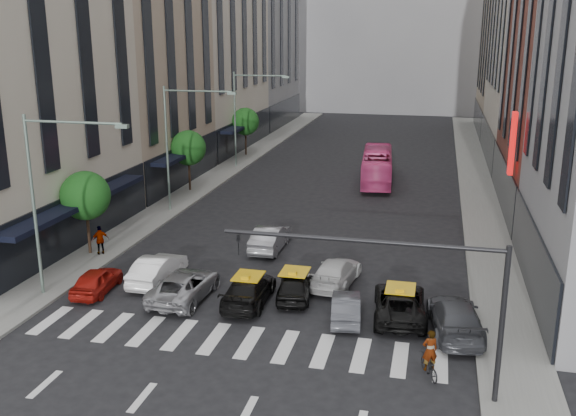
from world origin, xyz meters
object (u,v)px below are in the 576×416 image
Objects in this scene: streetlamp_near at (49,183)px; pedestrian_far at (100,240)px; streetlamp_far at (244,107)px; taxi_center at (295,285)px; car_red at (97,280)px; streetlamp_mid at (179,132)px; car_white_front at (158,269)px; motorcycle at (429,366)px; bus at (377,166)px; taxi_left at (249,290)px.

streetlamp_near reaches higher than pedestrian_far.
pedestrian_far is (-0.99, -26.07, -4.89)m from streetlamp_far.
taxi_center is (11.50, 2.59, -5.21)m from streetlamp_near.
car_red is (1.51, 0.99, -5.26)m from streetlamp_near.
streetlamp_near reaches higher than car_red.
streetlamp_far is at bearing 90.00° from streetlamp_mid.
streetlamp_mid is at bearing -71.80° from car_white_front.
streetlamp_mid is 27.25m from motorcycle.
bus reaches higher than motorcycle.
pedestrian_far is at bearing -49.08° from motorcycle.
taxi_left is 2.35m from taxi_center.
bus reaches higher than car_red.
car_white_front is at bearing -10.25° from taxi_center.
streetlamp_far is 32.39m from taxi_left.
taxi_center is at bearing 82.07° from bus.
streetlamp_near reaches higher than bus.
bus reaches higher than taxi_center.
car_white_front is 15.64m from motorcycle.
car_white_front is at bearing -145.69° from car_red.
car_white_front is at bearing 107.87° from pedestrian_far.
streetlamp_near is at bearing 61.02° from bus.
pedestrian_far is at bearing 53.82° from bus.
taxi_left is at bearing 21.50° from taxi_center.
streetlamp_mid reaches higher than bus.
taxi_left is at bearing -72.82° from streetlamp_far.
taxi_left is at bearing 8.75° from streetlamp_near.
car_white_front is at bearing 66.05° from bus.
car_white_front is (3.97, 2.96, -5.16)m from streetlamp_near.
bus is (9.04, 25.77, 0.71)m from car_white_front.
car_white_front is 27.32m from bus.
streetlamp_near is 5.19× the size of pedestrian_far.
bus reaches higher than pedestrian_far.
pedestrian_far is (-12.49, 3.34, 0.32)m from taxi_center.
taxi_center is at bearing 12.69° from streetlamp_near.
car_white_front is 2.60× the size of pedestrian_far.
taxi_left is at bearing 165.91° from car_white_front.
pedestrian_far is (-14.01, -22.79, -0.44)m from bus.
streetlamp_near is 7.15m from car_white_front.
streetlamp_far is 2.22× the size of taxi_center.
streetlamp_mid is at bearing -90.00° from streetlamp_far.
streetlamp_mid reaches higher than taxi_left.
streetlamp_far is (0.00, 32.00, 0.00)m from streetlamp_near.
streetlamp_near reaches higher than taxi_left.
streetlamp_far reaches higher than motorcycle.
pedestrian_far is at bearing -95.63° from streetlamp_mid.
motorcycle is (18.19, -35.53, -5.48)m from streetlamp_far.
streetlamp_far is at bearing -85.71° from motorcycle.
taxi_left is 27.51m from bus.
bus is (13.01, 12.72, -4.45)m from streetlamp_mid.
bus is 32.69m from motorcycle.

